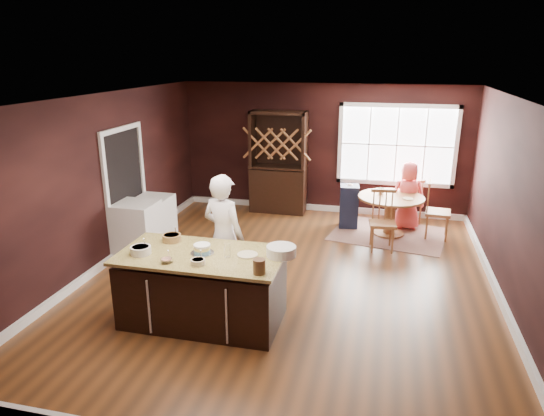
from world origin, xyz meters
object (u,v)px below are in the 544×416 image
at_px(kitchen_island, 203,289).
at_px(washer, 137,230).
at_px(chair_south, 383,221).
at_px(chair_east, 438,210).
at_px(layer_cake, 202,249).
at_px(hutch, 278,163).
at_px(baker, 224,237).
at_px(dryer, 155,220).
at_px(toddler, 352,186).
at_px(dining_table, 390,207).
at_px(seated_woman, 408,196).
at_px(high_chair, 349,205).
at_px(chair_north, 411,201).

distance_m(kitchen_island, washer, 2.48).
bearing_deg(chair_south, chair_east, 33.75).
distance_m(layer_cake, chair_south, 3.65).
relative_size(chair_south, hutch, 0.49).
height_order(baker, dryer, baker).
bearing_deg(washer, hutch, 59.33).
bearing_deg(toddler, dining_table, -25.02).
bearing_deg(chair_east, seated_woman, 59.07).
bearing_deg(baker, kitchen_island, 104.57).
bearing_deg(baker, high_chair, -95.50).
height_order(dining_table, chair_south, chair_south).
height_order(kitchen_island, baker, baker).
distance_m(baker, dryer, 2.50).
distance_m(chair_east, seated_woman, 0.68).
bearing_deg(toddler, chair_south, -61.17).
xyz_separation_m(layer_cake, chair_east, (3.12, 3.74, -0.44)).
height_order(layer_cake, chair_south, chair_south).
height_order(chair_south, washer, chair_south).
bearing_deg(baker, washer, -9.20).
distance_m(seated_woman, high_chair, 1.14).
xyz_separation_m(chair_north, dryer, (-4.49, -2.16, -0.04)).
xyz_separation_m(seated_woman, washer, (-4.41, -2.46, -0.19)).
relative_size(baker, hutch, 0.82).
height_order(baker, chair_north, baker).
height_order(baker, high_chair, baker).
bearing_deg(kitchen_island, washer, 136.92).
distance_m(chair_north, hutch, 2.82).
height_order(chair_east, dryer, chair_east).
relative_size(seated_woman, toddler, 5.09).
relative_size(layer_cake, toddler, 1.11).
relative_size(hutch, washer, 2.29).
distance_m(kitchen_island, baker, 0.84).
distance_m(toddler, dryer, 3.78).
xyz_separation_m(baker, layer_cake, (-0.04, -0.70, 0.10)).
distance_m(chair_south, dryer, 4.01).
bearing_deg(washer, chair_south, 17.33).
relative_size(kitchen_island, layer_cake, 7.04).
bearing_deg(chair_north, chair_east, 102.08).
bearing_deg(washer, high_chair, 34.54).
bearing_deg(washer, chair_north, 31.90).
bearing_deg(chair_north, toddler, 0.29).
distance_m(baker, washer, 2.14).
distance_m(baker, chair_east, 4.34).
bearing_deg(chair_east, chair_south, 135.58).
bearing_deg(seated_woman, chair_south, 65.07).
distance_m(hutch, washer, 3.47).
height_order(chair_east, high_chair, chair_east).
distance_m(kitchen_island, toddler, 4.36).
xyz_separation_m(layer_cake, seated_woman, (2.59, 4.14, -0.32)).
relative_size(dining_table, toddler, 4.67).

